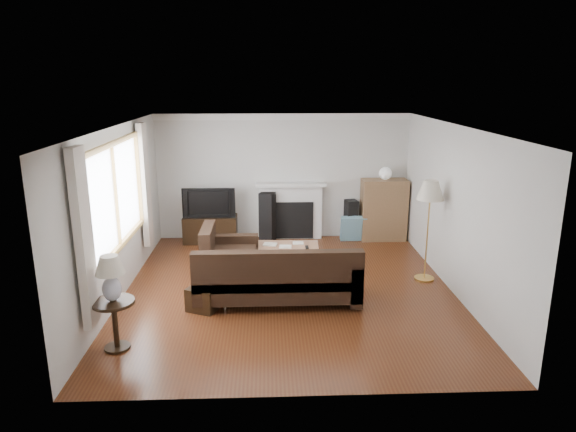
{
  "coord_description": "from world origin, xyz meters",
  "views": [
    {
      "loc": [
        -0.31,
        -7.35,
        3.17
      ],
      "look_at": [
        0.0,
        0.3,
        1.1
      ],
      "focal_mm": 32.0,
      "sensor_mm": 36.0,
      "label": 1
    }
  ],
  "objects_px": {
    "tv_stand": "(211,229)",
    "side_table": "(115,325)",
    "coffee_table": "(285,258)",
    "floor_lamp": "(428,231)",
    "sectional_sofa": "(277,274)",
    "bookshelf": "(383,210)"
  },
  "relations": [
    {
      "from": "bookshelf",
      "to": "floor_lamp",
      "type": "distance_m",
      "value": 2.19
    },
    {
      "from": "bookshelf",
      "to": "coffee_table",
      "type": "height_order",
      "value": "bookshelf"
    },
    {
      "from": "floor_lamp",
      "to": "tv_stand",
      "type": "bearing_deg",
      "value": 149.76
    },
    {
      "from": "coffee_table",
      "to": "floor_lamp",
      "type": "distance_m",
      "value": 2.38
    },
    {
      "from": "tv_stand",
      "to": "side_table",
      "type": "distance_m",
      "value": 4.23
    },
    {
      "from": "bookshelf",
      "to": "floor_lamp",
      "type": "xyz_separation_m",
      "value": [
        0.21,
        -2.17,
        0.2
      ]
    },
    {
      "from": "tv_stand",
      "to": "bookshelf",
      "type": "xyz_separation_m",
      "value": [
        3.46,
        0.02,
        0.35
      ]
    },
    {
      "from": "floor_lamp",
      "to": "side_table",
      "type": "height_order",
      "value": "floor_lamp"
    },
    {
      "from": "bookshelf",
      "to": "coffee_table",
      "type": "xyz_separation_m",
      "value": [
        -2.03,
        -1.65,
        -0.39
      ]
    },
    {
      "from": "coffee_table",
      "to": "side_table",
      "type": "bearing_deg",
      "value": -126.92
    },
    {
      "from": "side_table",
      "to": "bookshelf",
      "type": "bearing_deg",
      "value": 45.3
    },
    {
      "from": "bookshelf",
      "to": "coffee_table",
      "type": "bearing_deg",
      "value": -140.89
    },
    {
      "from": "sectional_sofa",
      "to": "tv_stand",
      "type": "bearing_deg",
      "value": 113.79
    },
    {
      "from": "tv_stand",
      "to": "floor_lamp",
      "type": "relative_size",
      "value": 0.64
    },
    {
      "from": "tv_stand",
      "to": "coffee_table",
      "type": "xyz_separation_m",
      "value": [
        1.43,
        -1.63,
        -0.04
      ]
    },
    {
      "from": "sectional_sofa",
      "to": "floor_lamp",
      "type": "bearing_deg",
      "value": 17.22
    },
    {
      "from": "tv_stand",
      "to": "bookshelf",
      "type": "distance_m",
      "value": 3.48
    },
    {
      "from": "side_table",
      "to": "coffee_table",
      "type": "bearing_deg",
      "value": 50.17
    },
    {
      "from": "floor_lamp",
      "to": "side_table",
      "type": "distance_m",
      "value": 4.85
    },
    {
      "from": "tv_stand",
      "to": "floor_lamp",
      "type": "bearing_deg",
      "value": -30.24
    },
    {
      "from": "bookshelf",
      "to": "floor_lamp",
      "type": "relative_size",
      "value": 0.75
    },
    {
      "from": "sectional_sofa",
      "to": "floor_lamp",
      "type": "distance_m",
      "value": 2.55
    }
  ]
}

